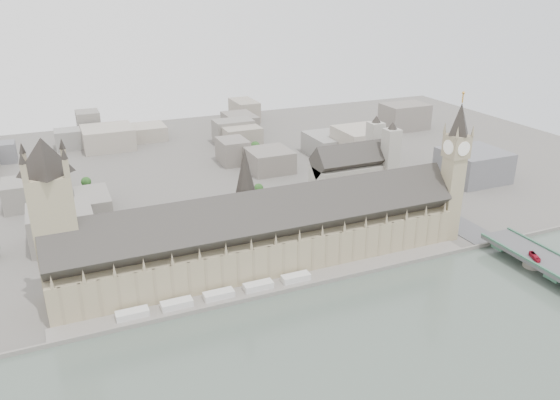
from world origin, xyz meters
name	(u,v)px	position (x,y,z in m)	size (l,w,h in m)	color
ground	(277,281)	(0.00, 0.00, 0.00)	(900.00, 900.00, 0.00)	#595651
embankment_wall	(286,291)	(0.00, -15.00, 1.50)	(600.00, 1.50, 3.00)	slate
river_terrace	(281,285)	(0.00, -7.50, 1.00)	(270.00, 15.00, 2.00)	slate
terrace_tents	(219,295)	(-40.00, -7.00, 4.00)	(118.00, 7.00, 4.00)	silver
palace_of_westminster	(265,236)	(0.00, 19.70, 22.71)	(265.00, 40.73, 55.44)	gray
elizabeth_tower	(455,163)	(138.00, 8.00, 58.09)	(17.00, 17.00, 107.50)	gray
victoria_tower	(54,217)	(-122.00, 26.00, 55.20)	(30.00, 30.00, 100.00)	gray
central_tower	(245,184)	(-10.00, 26.00, 57.92)	(13.00, 13.00, 48.00)	gray
westminster_abbey	(354,174)	(110.92, 95.00, 25.08)	(68.00, 36.00, 64.00)	#A19B91
city_skyline_inland	(181,149)	(0.00, 245.00, 19.00)	(720.00, 360.00, 38.00)	gray
park_trees	(231,235)	(-10.00, 60.00, 7.50)	(110.00, 30.00, 15.00)	#194619
red_bus_north	(535,257)	(155.45, -55.81, 11.85)	(2.69, 11.49, 3.20)	#B5142C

